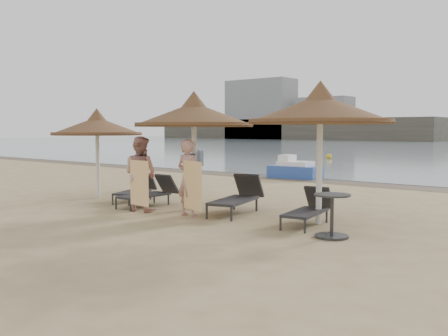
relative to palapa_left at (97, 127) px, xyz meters
The scene contains 19 objects.
ground 4.30m from the palapa_left, 15.09° to the right, with size 160.00×160.00×0.00m, color tan.
wet_sand_strip 9.41m from the palapa_left, 66.74° to the left, with size 200.00×1.60×0.01m, color brown.
far_shore 79.80m from the palapa_left, 105.62° to the left, with size 150.00×54.80×12.00m.
palapa_left is the anchor object (origin of this frame).
palapa_center 3.72m from the palapa_left, ahead, with size 3.02×3.02×2.99m.
palapa_right 7.14m from the palapa_left, ahead, with size 3.09×3.09×3.06m.
lounger_far_left 2.30m from the palapa_left, 10.41° to the left, with size 1.07×1.73×0.74m.
lounger_near_left 3.00m from the palapa_left, ahead, with size 0.65×1.82×0.80m.
lounger_near_right 5.24m from the palapa_left, ahead, with size 1.14×2.13×0.91m.
lounger_far_right 7.23m from the palapa_left, ahead, with size 0.83×1.79×0.77m.
side_table 8.19m from the palapa_left, ahead, with size 0.68×0.68×0.82m.
person_left 3.17m from the palapa_left, 16.80° to the right, with size 0.99×0.64×2.15m, color tan.
person_right 4.49m from the palapa_left, ahead, with size 0.96×0.62×2.09m, color tan.
towel_left 3.70m from the palapa_left, 20.69° to the right, with size 0.77×0.13×1.09m.
towel_right 4.94m from the palapa_left, 11.00° to the right, with size 0.77×0.25×1.11m.
bag_patterned 3.82m from the palapa_left, ahead, with size 0.33×0.21×0.39m.
bag_dark 3.81m from the palapa_left, ahead, with size 0.27×0.15×0.37m.
pedal_boat 9.12m from the palapa_left, 80.46° to the left, with size 2.18×1.43×0.96m.
buoy_left 21.92m from the palapa_left, 99.17° to the left, with size 0.37×0.37×0.37m, color gold.
Camera 1 is at (8.61, -8.14, 2.03)m, focal length 40.00 mm.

